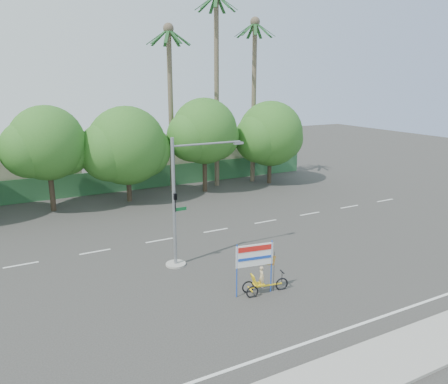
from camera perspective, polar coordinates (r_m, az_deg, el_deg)
name	(u,v)px	position (r m, az deg, el deg)	size (l,w,h in m)	color
ground	(253,284)	(22.16, 3.82, -11.96)	(120.00, 120.00, 0.00)	#33302D
sidewalk_near	(366,369)	(17.16, 18.10, -21.14)	(50.00, 2.40, 0.12)	gray
fence	(129,180)	(40.70, -12.31, 1.58)	(38.00, 0.08, 2.00)	#336B3D
building_left	(4,171)	(43.51, -26.83, 2.51)	(12.00, 8.00, 4.00)	beige
building_right	(189,157)	(47.35, -4.54, 4.64)	(14.00, 8.00, 3.60)	beige
tree_left	(47,146)	(35.30, -22.15, 5.61)	(6.66, 5.60, 8.07)	#473828
tree_center	(126,148)	(36.48, -12.66, 5.63)	(7.62, 6.40, 7.85)	#473828
tree_right	(204,134)	(38.80, -2.65, 7.63)	(6.90, 5.80, 8.36)	#473828
tree_far_right	(270,136)	(42.33, 6.01, 7.33)	(7.38, 6.20, 7.94)	#473828
palm_tall	(217,73)	(40.78, -0.98, 15.33)	(3.73, 3.79, 17.45)	#70604C
palm_mid	(254,84)	(42.75, 3.94, 13.83)	(3.73, 3.79, 15.45)	#70604C
palm_short	(170,91)	(38.94, -7.03, 12.91)	(3.73, 3.79, 14.45)	#70604C
traffic_signal	(180,213)	(23.46, -5.80, -2.80)	(4.72, 1.10, 7.00)	gray
trike_billboard	(259,273)	(20.89, 4.63, -10.46)	(2.67, 0.84, 2.64)	black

